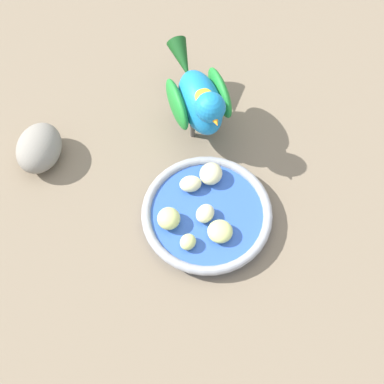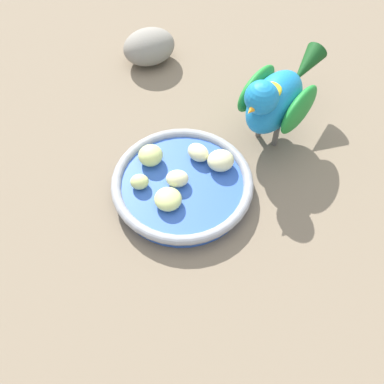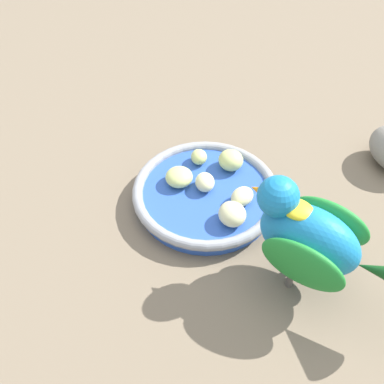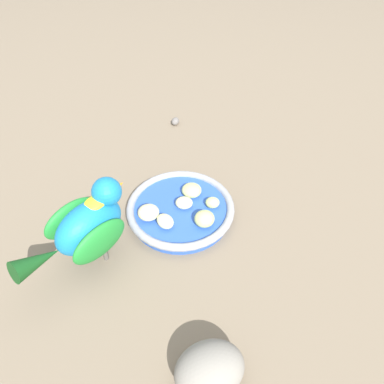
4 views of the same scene
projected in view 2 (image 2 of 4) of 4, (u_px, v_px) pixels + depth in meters
name	position (u px, v px, depth m)	size (l,w,h in m)	color
ground_plane	(165.00, 177.00, 0.69)	(4.00, 4.00, 0.00)	#756651
feeding_bowl	(182.00, 185.00, 0.67)	(0.19, 0.19, 0.03)	#2D56B7
apple_piece_0	(177.00, 179.00, 0.65)	(0.03, 0.02, 0.02)	beige
apple_piece_1	(198.00, 153.00, 0.68)	(0.03, 0.03, 0.02)	beige
apple_piece_2	(168.00, 199.00, 0.63)	(0.04, 0.04, 0.02)	#C6D17A
apple_piece_3	(221.00, 161.00, 0.67)	(0.04, 0.03, 0.03)	beige
apple_piece_4	(140.00, 182.00, 0.65)	(0.02, 0.02, 0.02)	#C6D17A
apple_piece_5	(151.00, 155.00, 0.67)	(0.03, 0.03, 0.03)	#C6D17A
parrot	(276.00, 98.00, 0.67)	(0.16, 0.15, 0.13)	#59544C
rock_large	(149.00, 47.00, 0.81)	(0.09, 0.07, 0.06)	gray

